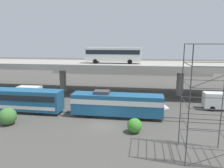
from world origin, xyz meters
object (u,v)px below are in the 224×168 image
(train_locomotive, at_px, (122,104))
(scaffolding_tower, at_px, (208,99))
(parked_car_3, at_px, (113,66))
(train_coach_lead, at_px, (4,99))
(transit_bus_on_overpass, at_px, (113,54))
(service_truck_east, at_px, (25,93))
(service_truck_west, at_px, (223,101))
(parked_car_0, at_px, (85,66))
(parked_car_1, at_px, (157,68))
(parked_car_2, at_px, (188,67))

(train_locomotive, relative_size, scaffolding_tower, 1.32)
(train_locomotive, bearing_deg, parked_car_3, 100.00)
(train_coach_lead, bearing_deg, transit_bus_on_overpass, 39.72)
(service_truck_east, height_order, scaffolding_tower, scaffolding_tower)
(train_coach_lead, distance_m, service_truck_west, 37.66)
(scaffolding_tower, distance_m, parked_car_0, 67.74)
(transit_bus_on_overpass, xyz_separation_m, service_truck_west, (20.40, -7.56, -7.57))
(parked_car_1, distance_m, parked_car_2, 12.92)
(train_coach_lead, distance_m, service_truck_east, 6.36)
(service_truck_west, relative_size, scaffolding_tower, 0.59)
(scaffolding_tower, bearing_deg, parked_car_0, 116.28)
(train_locomotive, height_order, service_truck_east, train_locomotive)
(parked_car_0, bearing_deg, parked_car_1, 175.84)
(train_coach_lead, height_order, transit_bus_on_overpass, transit_bus_on_overpass)
(service_truck_west, distance_m, parked_car_0, 57.51)
(train_locomotive, distance_m, transit_bus_on_overpass, 15.93)
(service_truck_east, distance_m, parked_car_0, 43.78)
(service_truck_west, bearing_deg, service_truck_east, 180.00)
(parked_car_1, height_order, parked_car_2, same)
(service_truck_east, bearing_deg, transit_bus_on_overpass, -155.61)
(train_locomotive, bearing_deg, parked_car_1, 80.60)
(train_locomotive, distance_m, parked_car_3, 53.83)
(service_truck_west, relative_size, service_truck_east, 1.00)
(service_truck_east, bearing_deg, train_coach_lead, 89.53)
(scaffolding_tower, relative_size, parked_car_3, 2.51)
(service_truck_west, distance_m, scaffolding_tower, 18.95)
(parked_car_3, bearing_deg, train_coach_lead, 78.50)
(train_coach_lead, xyz_separation_m, scaffolding_tower, (29.77, -10.53, 3.99))
(parked_car_2, bearing_deg, scaffolding_tower, 80.82)
(transit_bus_on_overpass, relative_size, service_truck_east, 1.76)
(train_coach_lead, height_order, service_truck_west, train_coach_lead)
(parked_car_0, xyz_separation_m, parked_car_2, (40.20, 2.87, 0.00))
(service_truck_west, bearing_deg, parked_car_3, 119.43)
(parked_car_1, bearing_deg, transit_bus_on_overpass, 71.61)
(train_locomotive, height_order, parked_car_2, train_locomotive)
(transit_bus_on_overpass, relative_size, parked_car_3, 2.62)
(transit_bus_on_overpass, distance_m, service_truck_east, 19.81)
(parked_car_0, bearing_deg, service_truck_east, 90.29)
(train_locomotive, distance_m, service_truck_east, 21.06)
(train_locomotive, xyz_separation_m, transit_bus_on_overpass, (-3.41, 13.89, 7.01))
(service_truck_west, relative_size, parked_car_0, 1.68)
(train_coach_lead, bearing_deg, service_truck_east, 89.53)
(parked_car_1, relative_size, parked_car_3, 0.93)
(service_truck_east, relative_size, parked_car_1, 1.59)
(service_truck_west, bearing_deg, scaffolding_tower, -113.54)
(service_truck_west, distance_m, parked_car_3, 53.60)
(train_coach_lead, distance_m, parked_car_0, 50.11)
(train_coach_lead, xyz_separation_m, parked_car_0, (-0.17, 50.11, 0.21))
(transit_bus_on_overpass, bearing_deg, train_locomotive, -76.23)
(train_locomotive, xyz_separation_m, service_truck_east, (-20.08, 6.34, -0.56))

